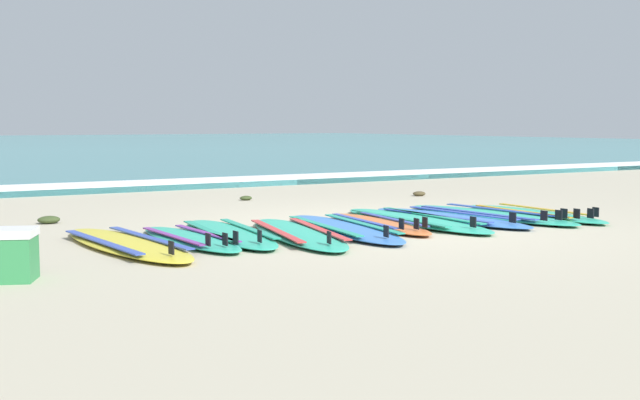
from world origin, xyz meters
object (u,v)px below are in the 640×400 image
(surfboard_5, at_px, (378,223))
(cooler_box, at_px, (3,255))
(surfboard_1, at_px, (190,239))
(surfboard_3, at_px, (297,233))
(surfboard_6, at_px, (414,220))
(surfboard_7, at_px, (449,217))
(surfboard_2, at_px, (229,233))
(surfboard_8, at_px, (489,215))
(surfboard_4, at_px, (343,228))
(surfboard_9, at_px, (534,214))
(surfboard_0, at_px, (126,244))

(surfboard_5, distance_m, cooler_box, 4.16)
(surfboard_1, xyz_separation_m, cooler_box, (-1.82, -1.06, 0.16))
(surfboard_3, relative_size, surfboard_6, 0.96)
(surfboard_1, height_order, surfboard_5, same)
(surfboard_6, height_order, surfboard_7, same)
(surfboard_6, xyz_separation_m, cooler_box, (-4.55, -1.14, 0.16))
(surfboard_5, height_order, surfboard_7, same)
(surfboard_1, xyz_separation_m, surfboard_6, (2.73, 0.08, -0.00))
(surfboard_2, height_order, surfboard_7, same)
(surfboard_1, height_order, surfboard_8, same)
(surfboard_2, relative_size, surfboard_3, 0.93)
(surfboard_5, bearing_deg, surfboard_8, 0.74)
(surfboard_3, relative_size, surfboard_7, 1.02)
(surfboard_4, bearing_deg, surfboard_1, 176.40)
(surfboard_2, height_order, surfboard_6, same)
(surfboard_5, height_order, surfboard_6, same)
(surfboard_9, bearing_deg, surfboard_2, 175.72)
(surfboard_6, height_order, surfboard_9, same)
(surfboard_1, bearing_deg, surfboard_9, -1.87)
(surfboard_6, relative_size, surfboard_7, 1.06)
(surfboard_0, distance_m, surfboard_4, 2.27)
(surfboard_6, bearing_deg, surfboard_5, -174.29)
(surfboard_5, relative_size, surfboard_7, 0.83)
(surfboard_9, bearing_deg, surfboard_3, -179.07)
(surfboard_9, distance_m, cooler_box, 6.26)
(surfboard_3, bearing_deg, surfboard_7, 7.01)
(surfboard_1, relative_size, surfboard_2, 0.84)
(surfboard_2, height_order, surfboard_5, same)
(surfboard_8, relative_size, surfboard_9, 1.17)
(surfboard_1, height_order, cooler_box, cooler_box)
(surfboard_0, distance_m, surfboard_2, 1.10)
(cooler_box, bearing_deg, surfboard_7, 12.62)
(surfboard_8, bearing_deg, cooler_box, -168.92)
(surfboard_1, distance_m, surfboard_8, 3.83)
(surfboard_1, distance_m, surfboard_6, 2.73)
(surfboard_0, relative_size, surfboard_3, 1.01)
(surfboard_5, height_order, surfboard_8, same)
(surfboard_6, height_order, surfboard_8, same)
(surfboard_5, bearing_deg, surfboard_7, 2.37)
(surfboard_4, bearing_deg, surfboard_9, -0.82)
(surfboard_3, distance_m, surfboard_9, 3.31)
(surfboard_0, height_order, surfboard_5, same)
(surfboard_0, relative_size, surfboard_5, 1.23)
(surfboard_6, height_order, cooler_box, cooler_box)
(surfboard_4, height_order, surfboard_5, same)
(surfboard_2, xyz_separation_m, surfboard_7, (2.75, -0.08, -0.00))
(surfboard_6, bearing_deg, surfboard_9, -7.70)
(surfboard_3, height_order, surfboard_5, same)
(surfboard_1, distance_m, surfboard_3, 1.08)
(surfboard_9, bearing_deg, surfboard_5, 175.56)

